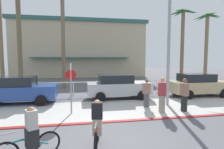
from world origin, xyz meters
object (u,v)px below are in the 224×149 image
object	(u,v)px
stop_sign_bike_lane	(71,81)
palm_tree_2	(19,5)
palm_tree_3	(63,11)
palm_tree_4	(183,29)
palm_tree_5	(207,32)
pedestrian_1	(162,96)
car_tan_3	(198,85)
cyclist_red_0	(97,124)
cyclist_teal_1	(30,135)
pedestrian_2	(147,94)
palm_tree_1	(0,10)
car_blue_1	(19,90)
streetlight_curb	(171,33)
car_silver_2	(118,86)
pedestrian_0	(184,96)

from	to	relation	value
stop_sign_bike_lane	palm_tree_2	bearing A→B (deg)	122.56
palm_tree_3	palm_tree_4	xyz separation A→B (m)	(12.07, -0.20, -1.33)
palm_tree_5	pedestrian_1	xyz separation A→B (m)	(-9.15, -8.70, -4.74)
car_tan_3	palm_tree_4	bearing A→B (deg)	70.41
palm_tree_5	cyclist_red_0	size ratio (longest dim) A/B	4.21
car_tan_3	cyclist_red_0	distance (m)	10.40
car_tan_3	cyclist_teal_1	bearing A→B (deg)	-145.33
cyclist_red_0	cyclist_teal_1	bearing A→B (deg)	-164.62
cyclist_red_0	pedestrian_2	world-z (taller)	pedestrian_2
palm_tree_3	pedestrian_1	size ratio (longest dim) A/B	5.54
palm_tree_1	palm_tree_5	xyz separation A→B (m)	(20.37, -1.11, -1.59)
stop_sign_bike_lane	cyclist_teal_1	size ratio (longest dim) A/B	1.56
stop_sign_bike_lane	car_tan_3	bearing A→B (deg)	16.97
cyclist_teal_1	pedestrian_1	distance (m)	6.59
stop_sign_bike_lane	palm_tree_1	size ratio (longest dim) A/B	0.26
stop_sign_bike_lane	palm_tree_2	xyz separation A→B (m)	(-4.21, 6.59, 5.37)
stop_sign_bike_lane	car_blue_1	distance (m)	4.33
streetlight_curb	pedestrian_2	world-z (taller)	streetlight_curb
palm_tree_1	pedestrian_1	distance (m)	16.19
pedestrian_2	car_blue_1	bearing A→B (deg)	163.82
streetlight_curb	palm_tree_2	xyz separation A→B (m)	(-9.84, 6.03, 2.77)
palm_tree_1	stop_sign_bike_lane	bearing A→B (deg)	-54.40
stop_sign_bike_lane	pedestrian_1	distance (m)	4.73
palm_tree_5	pedestrian_1	world-z (taller)	palm_tree_5
streetlight_curb	car_tan_3	bearing A→B (deg)	32.58
car_silver_2	palm_tree_4	bearing A→B (deg)	33.18
streetlight_curb	pedestrian_2	distance (m)	3.81
palm_tree_1	car_silver_2	world-z (taller)	palm_tree_1
palm_tree_4	pedestrian_2	world-z (taller)	palm_tree_4
palm_tree_3	car_silver_2	bearing A→B (deg)	-53.24
pedestrian_0	pedestrian_1	bearing A→B (deg)	175.91
streetlight_curb	pedestrian_1	size ratio (longest dim) A/B	4.12
palm_tree_5	cyclist_teal_1	size ratio (longest dim) A/B	4.64
stop_sign_bike_lane	car_silver_2	world-z (taller)	stop_sign_bike_lane
streetlight_curb	pedestrian_0	xyz separation A→B (m)	(0.19, -1.23, -3.46)
palm_tree_4	pedestrian_1	world-z (taller)	palm_tree_4
pedestrian_0	streetlight_curb	bearing A→B (deg)	98.78
cyclist_red_0	pedestrian_0	distance (m)	5.71
cyclist_red_0	pedestrian_0	world-z (taller)	pedestrian_0
car_silver_2	car_tan_3	size ratio (longest dim) A/B	1.00
palm_tree_1	car_tan_3	xyz separation A→B (m)	(15.72, -6.44, -6.31)
car_silver_2	palm_tree_2	bearing A→B (deg)	154.37
cyclist_teal_1	car_silver_2	bearing A→B (deg)	61.09
palm_tree_1	palm_tree_3	size ratio (longest dim) A/B	0.98
streetlight_curb	palm_tree_1	xyz separation A→B (m)	(-12.24, 8.67, 2.90)
palm_tree_2	cyclist_red_0	size ratio (longest dim) A/B	5.34
palm_tree_1	pedestrian_2	size ratio (longest dim) A/B	6.06
palm_tree_1	palm_tree_2	distance (m)	3.57
cyclist_teal_1	pedestrian_2	distance (m)	6.95
pedestrian_1	pedestrian_2	world-z (taller)	pedestrian_1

